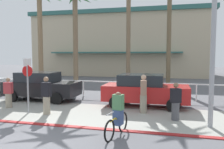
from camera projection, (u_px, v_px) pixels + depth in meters
The scene contains 18 objects.
ground_plane at pixel (107, 93), 16.56m from camera, with size 80.00×80.00×0.00m, color #5B5B60.
sidewalk_strip at pixel (74, 113), 10.95m from camera, with size 44.00×4.00×0.02m, color #9E9E93.
curb_paint at pixel (54, 125), 9.01m from camera, with size 44.00×0.24×0.03m, color maroon.
building_backdrop at pixel (123, 45), 33.10m from camera, with size 23.29×11.23×8.30m.
rail_fence at pixel (100, 84), 15.04m from camera, with size 21.17×0.08×1.04m.
stop_sign_bike_lane at pixel (28, 77), 10.78m from camera, with size 0.52×0.56×2.56m.
streetlight_curb at pixel (215, 10), 8.18m from camera, with size 0.24×2.54×7.50m.
palm_tree_2 at pixel (40, 14), 17.41m from camera, with size 3.32×3.01×7.50m.
palm_tree_3 at pixel (75, 17), 16.65m from camera, with size 3.17×2.67×7.18m.
palm_tree_4 at pixel (129, 5), 19.35m from camera, with size 3.12×3.66×9.09m.
palm_tree_5 at pixel (169, 1), 18.85m from camera, with size 3.16×3.05×9.49m.
car_black_1 at pixel (41, 86), 13.97m from camera, with size 4.40×2.02×1.69m.
car_red_2 at pixel (145, 90), 12.28m from camera, with size 4.40×2.02×1.69m.
cyclist_yellow_0 at pixel (118, 115), 7.87m from camera, with size 0.43×1.79×1.50m.
pedestrian_0 at pixel (176, 103), 9.64m from camera, with size 0.47×0.42×1.58m.
pedestrian_1 at pixel (143, 95), 10.81m from camera, with size 0.37×0.44×1.81m.
pedestrian_2 at pixel (46, 97), 10.61m from camera, with size 0.43×0.36×1.73m.
pedestrian_3 at pixel (9, 94), 11.95m from camera, with size 0.43×0.36×1.56m.
Camera 1 is at (4.31, -5.82, 2.72)m, focal length 37.49 mm.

